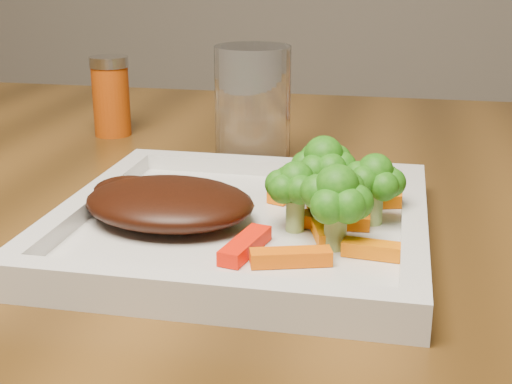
% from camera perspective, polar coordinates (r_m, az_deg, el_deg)
% --- Properties ---
extents(plate, '(0.27, 0.27, 0.01)m').
position_cam_1_polar(plate, '(0.54, -1.04, -3.04)').
color(plate, silver).
rests_on(plate, dining_table).
extents(steak, '(0.14, 0.12, 0.03)m').
position_cam_1_polar(steak, '(0.54, -6.94, -0.86)').
color(steak, black).
rests_on(steak, plate).
extents(broccoli_0, '(0.06, 0.06, 0.07)m').
position_cam_1_polar(broccoli_0, '(0.55, 5.40, 1.84)').
color(broccoli_0, '#307713').
rests_on(broccoli_0, plate).
extents(broccoli_1, '(0.06, 0.06, 0.06)m').
position_cam_1_polar(broccoli_1, '(0.53, 9.47, 0.76)').
color(broccoli_1, '#176510').
rests_on(broccoli_1, plate).
extents(broccoli_2, '(0.07, 0.07, 0.06)m').
position_cam_1_polar(broccoli_2, '(0.49, 6.43, -1.25)').
color(broccoli_2, '#217413').
rests_on(broccoli_2, plate).
extents(broccoli_3, '(0.06, 0.06, 0.06)m').
position_cam_1_polar(broccoli_3, '(0.51, 3.19, 0.13)').
color(broccoli_3, '#2B5E0F').
rests_on(broccoli_3, plate).
extents(carrot_0, '(0.06, 0.03, 0.01)m').
position_cam_1_polar(carrot_0, '(0.47, 2.80, -5.22)').
color(carrot_0, '#E85B03').
rests_on(carrot_0, plate).
extents(carrot_1, '(0.05, 0.02, 0.01)m').
position_cam_1_polar(carrot_1, '(0.48, 9.96, -4.62)').
color(carrot_1, orange).
rests_on(carrot_1, plate).
extents(carrot_2, '(0.03, 0.06, 0.01)m').
position_cam_1_polar(carrot_2, '(0.48, -0.87, -4.29)').
color(carrot_2, '#F41803').
rests_on(carrot_2, plate).
extents(carrot_3, '(0.06, 0.03, 0.01)m').
position_cam_1_polar(carrot_3, '(0.58, 9.59, -0.67)').
color(carrot_3, '#DA6203').
rests_on(carrot_3, plate).
extents(carrot_4, '(0.04, 0.06, 0.01)m').
position_cam_1_polar(carrot_4, '(0.60, 2.95, 0.22)').
color(carrot_4, '#F66604').
rests_on(carrot_4, plate).
extents(carrot_5, '(0.03, 0.06, 0.01)m').
position_cam_1_polar(carrot_5, '(0.52, 5.41, -2.75)').
color(carrot_5, orange).
rests_on(carrot_5, plate).
extents(carrot_6, '(0.06, 0.02, 0.01)m').
position_cam_1_polar(carrot_6, '(0.53, 5.83, -2.25)').
color(carrot_6, '#E15D03').
rests_on(carrot_6, plate).
extents(spice_shaker, '(0.05, 0.05, 0.09)m').
position_cam_1_polar(spice_shaker, '(0.85, -11.52, 7.51)').
color(spice_shaker, '#9E3A08').
rests_on(spice_shaker, dining_table).
extents(drinking_glass, '(0.08, 0.08, 0.12)m').
position_cam_1_polar(drinking_glass, '(0.71, -0.26, 6.79)').
color(drinking_glass, white).
rests_on(drinking_glass, dining_table).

